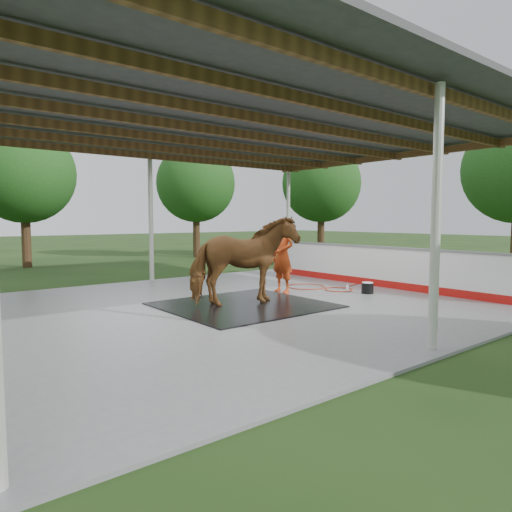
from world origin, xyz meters
TOP-DOWN VIEW (x-y plane):
  - ground at (0.00, 0.00)m, footprint 100.00×100.00m
  - concrete_slab at (0.00, 0.00)m, footprint 12.00×10.00m
  - pavilion_structure at (0.00, -0.00)m, footprint 12.60×10.60m
  - dasher_board at (4.60, 0.00)m, footprint 0.16×8.00m
  - tree_belt at (0.30, 0.90)m, footprint 28.00×28.00m
  - rubber_mat at (-0.17, -0.27)m, footprint 3.39×3.18m
  - horse at (-0.17, -0.27)m, footprint 2.52×1.58m
  - handler at (1.71, 0.55)m, footprint 0.49×0.73m
  - wash_bucket at (3.32, -0.94)m, footprint 0.31×0.31m
  - soap_bottle_a at (3.36, -1.00)m, footprint 0.13×0.13m
  - soap_bottle_b at (3.43, -0.18)m, footprint 0.11×0.11m
  - hose_coil at (3.00, 0.54)m, footprint 2.43×1.85m

SIDE VIEW (x-z plane):
  - ground at x=0.00m, z-range 0.00..0.00m
  - concrete_slab at x=0.00m, z-range 0.00..0.05m
  - hose_coil at x=3.00m, z-range 0.05..0.07m
  - rubber_mat at x=-0.17m, z-range 0.05..0.08m
  - soap_bottle_b at x=3.43m, z-range 0.05..0.22m
  - soap_bottle_a at x=3.36m, z-range 0.05..0.31m
  - wash_bucket at x=3.32m, z-range 0.05..0.34m
  - dasher_board at x=4.60m, z-range 0.02..1.17m
  - handler at x=1.71m, z-range 0.05..1.99m
  - horse at x=-0.17m, z-range 0.08..2.05m
  - tree_belt at x=0.30m, z-range 0.89..6.69m
  - pavilion_structure at x=0.00m, z-range 1.94..5.99m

